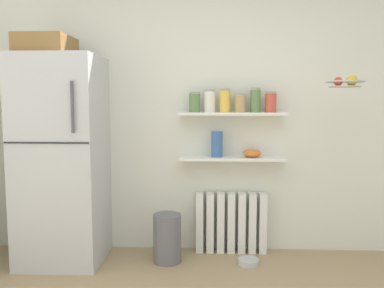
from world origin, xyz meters
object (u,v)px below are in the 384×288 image
object	(u,v)px
radiator	(231,223)
storage_jar_4	(255,100)
storage_jar_1	(210,101)
trash_bin	(167,238)
vase	(217,144)
pet_food_bowl	(248,262)
hanging_fruit_basket	(346,82)
shelf_bowl	(252,153)
storage_jar_2	(225,101)
storage_jar_3	(240,103)
storage_jar_5	(271,102)
storage_jar_0	(194,102)
refrigerator	(62,156)

from	to	relation	value
radiator	storage_jar_4	world-z (taller)	storage_jar_4
storage_jar_1	trash_bin	world-z (taller)	storage_jar_1
vase	pet_food_bowl	size ratio (longest dim) A/B	1.30
radiator	hanging_fruit_basket	xyz separation A→B (m)	(0.88, -0.37, 1.28)
radiator	storage_jar_4	bearing A→B (deg)	-8.34
shelf_bowl	storage_jar_1	bearing A→B (deg)	-180.00
pet_food_bowl	storage_jar_1	bearing A→B (deg)	141.73
storage_jar_2	storage_jar_3	world-z (taller)	storage_jar_2
vase	hanging_fruit_basket	xyz separation A→B (m)	(1.02, -0.34, 0.54)
storage_jar_2	pet_food_bowl	distance (m)	1.43
radiator	storage_jar_5	size ratio (longest dim) A/B	3.51
storage_jar_3	trash_bin	size ratio (longest dim) A/B	0.39
storage_jar_0	trash_bin	distance (m)	1.23
storage_jar_0	trash_bin	size ratio (longest dim) A/B	0.43
storage_jar_0	pet_food_bowl	size ratio (longest dim) A/B	1.03
vase	storage_jar_2	bearing A→B (deg)	0.00
storage_jar_1	shelf_bowl	bearing A→B (deg)	0.00
radiator	storage_jar_4	distance (m)	1.16
vase	trash_bin	distance (m)	0.94
storage_jar_1	storage_jar_3	world-z (taller)	storage_jar_1
storage_jar_5	trash_bin	bearing A→B (deg)	-165.93
radiator	storage_jar_2	distance (m)	1.14
storage_jar_1	storage_jar_5	bearing A→B (deg)	0.00
shelf_bowl	hanging_fruit_basket	size ratio (longest dim) A/B	0.54
storage_jar_2	shelf_bowl	size ratio (longest dim) A/B	1.28
refrigerator	radiator	size ratio (longest dim) A/B	2.99
storage_jar_4	pet_food_bowl	xyz separation A→B (m)	(-0.07, -0.27, -1.39)
storage_jar_0	storage_jar_4	bearing A→B (deg)	0.00
storage_jar_0	storage_jar_4	xyz separation A→B (m)	(0.55, 0.00, 0.02)
refrigerator	vase	size ratio (longest dim) A/B	8.37
shelf_bowl	hanging_fruit_basket	bearing A→B (deg)	-25.74
storage_jar_3	shelf_bowl	size ratio (longest dim) A/B	0.99
refrigerator	storage_jar_5	bearing A→B (deg)	6.65
storage_jar_0	trash_bin	xyz separation A→B (m)	(-0.23, -0.23, -1.19)
vase	hanging_fruit_basket	bearing A→B (deg)	-18.35
hanging_fruit_basket	trash_bin	bearing A→B (deg)	175.67
storage_jar_3	pet_food_bowl	size ratio (longest dim) A/B	0.92
storage_jar_4	trash_bin	size ratio (longest dim) A/B	0.51
trash_bin	pet_food_bowl	distance (m)	0.73
pet_food_bowl	hanging_fruit_basket	world-z (taller)	hanging_fruit_basket
storage_jar_4	shelf_bowl	xyz separation A→B (m)	(-0.02, 0.00, -0.48)
radiator	pet_food_bowl	bearing A→B (deg)	-65.62
vase	storage_jar_5	bearing A→B (deg)	0.00
storage_jar_1	storage_jar_3	size ratio (longest dim) A/B	1.24
pet_food_bowl	radiator	bearing A→B (deg)	114.38
storage_jar_4	vase	distance (m)	0.52
storage_jar_4	hanging_fruit_basket	size ratio (longest dim) A/B	0.72
storage_jar_5	storage_jar_4	bearing A→B (deg)	180.00
storage_jar_3	hanging_fruit_basket	world-z (taller)	hanging_fruit_basket
storage_jar_2	vase	size ratio (longest dim) A/B	0.91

